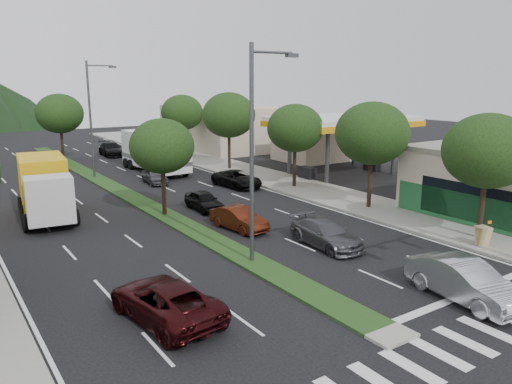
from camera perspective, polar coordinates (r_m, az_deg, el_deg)
ground at (r=18.22m, az=14.09°, el=-15.21°), size 160.00×160.00×0.00m
sidewalk_right at (r=44.10m, az=0.86°, el=1.79°), size 5.00×90.00×0.15m
median at (r=41.29m, az=-16.00°, el=0.52°), size 1.60×56.00×0.12m
crosswalk at (r=17.14m, az=19.28°, el=-17.45°), size 19.00×2.20×0.01m
storefront_right at (r=35.08m, az=26.86°, el=0.77°), size 9.00×10.00×4.00m
gas_canopy at (r=45.28m, az=9.92°, el=7.73°), size 12.20×8.20×5.25m
bldg_right_far at (r=63.37m, az=-3.80°, el=7.40°), size 10.00×16.00×5.20m
tree_r_a at (r=28.51m, az=24.95°, el=4.27°), size 4.60×4.60×6.63m
tree_r_b at (r=33.28m, az=13.14°, el=6.54°), size 4.80×4.80×6.94m
tree_r_c at (r=39.17m, az=4.49°, el=7.28°), size 4.40×4.40×6.48m
tree_r_d at (r=47.35m, az=-3.12°, el=8.76°), size 5.00×5.00×7.17m
tree_r_e at (r=56.16m, az=-8.44°, el=8.96°), size 4.60×4.60×6.71m
tree_med_near at (r=31.31m, az=-10.69°, el=5.16°), size 4.00×4.00×6.02m
tree_med_far at (r=55.99m, az=-21.52°, el=8.33°), size 4.80×4.80×6.94m
streetlight_near at (r=22.51m, az=-0.06°, el=5.47°), size 2.60×0.25×10.00m
streetlight_mid at (r=45.37m, az=-18.19°, el=8.49°), size 2.60×0.25×10.00m
sedan_silver at (r=21.23m, az=22.76°, el=-9.35°), size 2.30×5.05×1.61m
suv_maroon at (r=18.51m, az=-10.34°, el=-12.10°), size 3.02×5.41×1.43m
car_queue_a at (r=33.03m, az=-5.95°, el=-1.00°), size 1.61×3.76×1.26m
car_queue_b at (r=26.04m, az=8.01°, el=-4.73°), size 2.14×4.73×1.35m
car_queue_c at (r=28.61m, az=-1.99°, el=-3.05°), size 1.86×4.09×1.30m
car_queue_d at (r=40.01m, az=-2.20°, el=1.51°), size 2.61×4.92×1.32m
car_queue_e at (r=42.20m, az=-11.51°, el=1.78°), size 1.77×3.72×1.23m
car_queue_f at (r=59.03m, az=-16.19°, el=4.73°), size 2.50×5.30×1.49m
box_truck at (r=33.60m, az=-23.00°, el=0.25°), size 3.65×7.82×3.73m
motorhome at (r=47.35m, az=-11.51°, el=4.57°), size 3.32×9.57×3.63m
a_frame_sign at (r=27.90m, az=24.51°, el=-4.41°), size 0.79×0.85×1.37m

